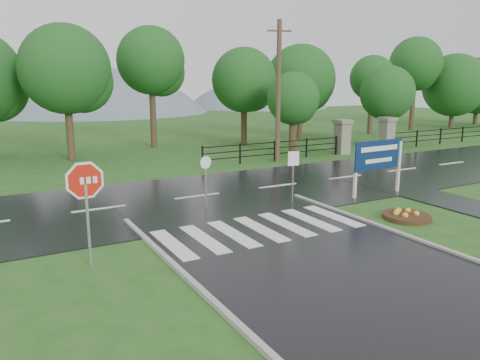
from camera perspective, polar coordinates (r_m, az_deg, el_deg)
ground at (r=11.53m, az=15.92°, el=-12.77°), size 120.00×120.00×0.00m
main_road at (r=19.45m, az=-5.24°, el=-2.10°), size 90.00×8.00×0.04m
walkway at (r=20.21m, az=25.12°, el=-2.68°), size 2.20×11.00×0.04m
crosswalk at (r=15.17m, az=2.49°, el=-5.95°), size 6.50×2.80×0.02m
pillar_west at (r=31.27m, az=12.37°, el=5.27°), size 1.00×1.00×2.24m
pillar_east at (r=34.04m, az=17.46°, el=5.53°), size 1.00×1.00×2.24m
fence_west at (r=28.16m, az=4.25°, el=3.85°), size 9.58×0.08×1.20m
hills at (r=75.88m, az=-19.66°, el=-4.11°), size 102.00×48.00×48.00m
treeline at (r=32.78m, az=-13.62°, el=3.43°), size 83.20×5.20×10.00m
stop_sign at (r=12.39m, az=-18.30°, el=-1.22°), size 1.31×0.09×2.95m
estate_billboard at (r=20.17m, az=16.52°, el=2.61°), size 2.67×0.18×2.33m
flower_bed at (r=17.37m, az=19.63°, el=-4.10°), size 1.64×1.64×0.33m
reg_sign_small at (r=18.24m, az=6.50°, el=1.65°), size 0.45×0.12×2.07m
reg_sign_round at (r=17.32m, az=-4.20°, el=0.57°), size 0.47×0.09×2.03m
utility_pole_east at (r=27.38m, az=4.70°, el=10.70°), size 1.41×0.43×8.06m
entrance_tree_left at (r=30.45m, az=6.51°, el=9.81°), size 3.36×3.36×5.28m
entrance_tree_right at (r=35.90m, az=17.53°, el=10.06°), size 3.91×3.91×5.79m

